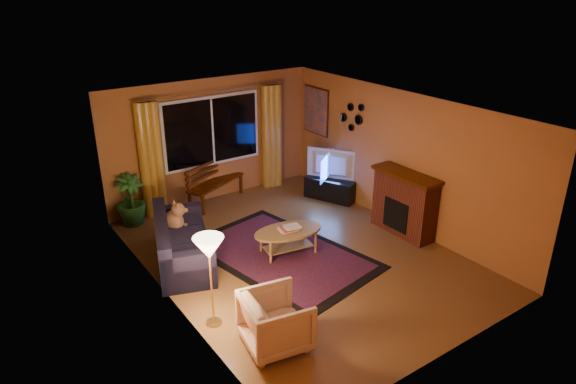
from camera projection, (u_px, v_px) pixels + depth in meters
floor at (298, 256)px, 8.60m from camera, size 4.50×6.00×0.02m
ceiling at (300, 108)px, 7.61m from camera, size 4.50×6.00×0.02m
wall_back at (212, 140)px, 10.38m from camera, size 4.50×0.02×2.50m
wall_left at (163, 223)px, 6.92m from camera, size 0.02×6.00×2.50m
wall_right at (400, 159)px, 9.29m from camera, size 0.02×6.00×2.50m
window at (213, 131)px, 10.25m from camera, size 2.00×0.02×1.30m
curtain_rod at (211, 92)px, 9.91m from camera, size 3.20×0.03×0.03m
curtain_left at (151, 161)px, 9.62m from camera, size 0.36×0.36×2.24m
curtain_right at (271, 137)px, 11.04m from camera, size 0.36×0.36×2.24m
bench at (216, 192)px, 10.54m from camera, size 1.45×0.96×0.42m
potted_plant at (130, 200)px, 9.50m from camera, size 0.65×0.65×0.97m
sofa at (183, 240)px, 8.27m from camera, size 1.40×2.07×0.77m
dog at (174, 218)px, 8.54m from camera, size 0.38×0.46×0.44m
armchair at (276, 319)px, 6.37m from camera, size 0.85×0.89×0.80m
floor_lamp at (211, 283)px, 6.67m from camera, size 0.27×0.27×1.29m
rug at (282, 255)px, 8.59m from camera, size 2.47×3.37×0.02m
coffee_table at (288, 241)px, 8.59m from camera, size 1.37×1.37×0.43m
tv_console at (330, 189)px, 10.67m from camera, size 0.75×1.11×0.44m
television at (331, 165)px, 10.46m from camera, size 0.72×0.97×0.62m
fireplace at (404, 205)px, 9.16m from camera, size 0.40×1.20×1.10m
mirror_cluster at (351, 115)px, 10.03m from camera, size 0.06×0.60×0.56m
painting at (316, 111)px, 10.97m from camera, size 0.04×0.76×0.96m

